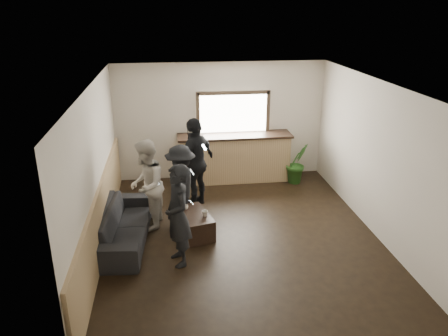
{
  "coord_description": "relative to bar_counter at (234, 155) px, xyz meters",
  "views": [
    {
      "loc": [
        -1.24,
        -7.09,
        4.08
      ],
      "look_at": [
        -0.25,
        0.4,
        1.2
      ],
      "focal_mm": 35.0,
      "sensor_mm": 36.0,
      "label": 1
    }
  ],
  "objects": [
    {
      "name": "coffee_table",
      "position": [
        -1.15,
        -2.55,
        -0.43
      ],
      "size": [
        0.75,
        1.04,
        0.42
      ],
      "primitive_type": "cube",
      "rotation": [
        0.0,
        0.0,
        0.27
      ],
      "color": "black",
      "rests_on": "ground"
    },
    {
      "name": "bar_counter",
      "position": [
        0.0,
        0.0,
        0.0
      ],
      "size": [
        2.7,
        0.68,
        2.13
      ],
      "color": "tan",
      "rests_on": "ground"
    },
    {
      "name": "person_b",
      "position": [
        -2.0,
        -2.16,
        0.23
      ],
      "size": [
        0.78,
        0.94,
        1.74
      ],
      "rotation": [
        0.0,
        0.0,
        -1.72
      ],
      "color": "beige",
      "rests_on": "ground"
    },
    {
      "name": "room_shell",
      "position": [
        -1.04,
        -2.7,
        0.83
      ],
      "size": [
        5.01,
        6.01,
        2.8
      ],
      "color": "silver",
      "rests_on": "ground"
    },
    {
      "name": "cup_a",
      "position": [
        -1.3,
        -2.35,
        -0.18
      ],
      "size": [
        0.12,
        0.12,
        0.09
      ],
      "primitive_type": "imported",
      "rotation": [
        0.0,
        0.0,
        3.06
      ],
      "color": "silver",
      "rests_on": "coffee_table"
    },
    {
      "name": "person_c",
      "position": [
        -1.35,
        -2.02,
        0.15
      ],
      "size": [
        0.75,
        1.1,
        1.57
      ],
      "rotation": [
        0.0,
        0.0,
        -1.74
      ],
      "color": "black",
      "rests_on": "ground"
    },
    {
      "name": "cup_b",
      "position": [
        -0.96,
        -2.66,
        -0.17
      ],
      "size": [
        0.15,
        0.15,
        0.1
      ],
      "primitive_type": "imported",
      "rotation": [
        0.0,
        0.0,
        0.65
      ],
      "color": "silver",
      "rests_on": "coffee_table"
    },
    {
      "name": "sofa",
      "position": [
        -2.45,
        -2.64,
        -0.32
      ],
      "size": [
        1.05,
        2.28,
        0.65
      ],
      "primitive_type": "imported",
      "rotation": [
        0.0,
        0.0,
        1.49
      ],
      "color": "black",
      "rests_on": "ground"
    },
    {
      "name": "person_a",
      "position": [
        -1.46,
        -3.47,
        0.22
      ],
      "size": [
        0.57,
        0.72,
        1.73
      ],
      "rotation": [
        0.0,
        0.0,
        -1.29
      ],
      "color": "black",
      "rests_on": "ground"
    },
    {
      "name": "person_d",
      "position": [
        -1.01,
        -1.28,
        0.31
      ],
      "size": [
        1.08,
        1.15,
        1.91
      ],
      "rotation": [
        0.0,
        0.0,
        -2.28
      ],
      "color": "black",
      "rests_on": "ground"
    },
    {
      "name": "potted_plant",
      "position": [
        1.46,
        -0.37,
        -0.15
      ],
      "size": [
        0.66,
        0.6,
        0.98
      ],
      "primitive_type": "imported",
      "rotation": [
        0.0,
        0.0,
        0.38
      ],
      "color": "#2D6623",
      "rests_on": "ground"
    },
    {
      "name": "ground",
      "position": [
        -0.3,
        -2.7,
        -0.64
      ],
      "size": [
        5.0,
        6.0,
        0.01
      ],
      "primitive_type": "cube",
      "color": "black"
    }
  ]
}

